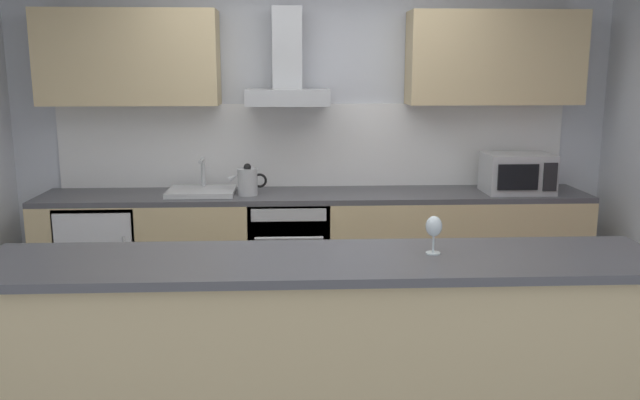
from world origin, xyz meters
TOP-DOWN VIEW (x-y plane):
  - ground at (0.00, 0.00)m, footprint 5.71×4.42m
  - wall_back at (0.00, 1.77)m, footprint 5.71×0.12m
  - backsplash_tile at (0.00, 1.70)m, footprint 4.01×0.02m
  - counter_back at (0.00, 1.39)m, footprint 4.15×0.60m
  - counter_island at (-0.04, -0.66)m, footprint 3.11×0.64m
  - upper_cabinets at (0.00, 1.54)m, footprint 4.09×0.32m
  - oven at (-0.20, 1.36)m, footprint 0.60×0.62m
  - refrigerator at (-1.60, 1.36)m, footprint 0.58×0.60m
  - microwave at (1.54, 1.33)m, footprint 0.50×0.38m
  - sink at (-0.86, 1.37)m, footprint 0.50×0.40m
  - kettle at (-0.51, 1.33)m, footprint 0.29×0.15m
  - range_hood at (-0.20, 1.49)m, footprint 0.62×0.45m
  - wine_glass at (0.47, -0.61)m, footprint 0.08×0.08m

SIDE VIEW (x-z plane):
  - ground at x=0.00m, z-range -0.02..0.00m
  - refrigerator at x=-1.60m, z-range 0.00..0.85m
  - counter_back at x=0.00m, z-range 0.00..0.90m
  - oven at x=-0.20m, z-range 0.06..0.86m
  - counter_island at x=-0.04m, z-range 0.01..0.99m
  - sink at x=-0.86m, z-range 0.80..1.06m
  - kettle at x=-0.51m, z-range 0.89..1.13m
  - microwave at x=1.54m, z-range 0.90..1.20m
  - wine_glass at x=0.47m, z-range 1.02..1.20m
  - backsplash_tile at x=0.00m, z-range 0.90..1.56m
  - wall_back at x=0.00m, z-range 0.00..2.60m
  - range_hood at x=-0.20m, z-range 1.43..2.15m
  - upper_cabinets at x=0.00m, z-range 1.56..2.26m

